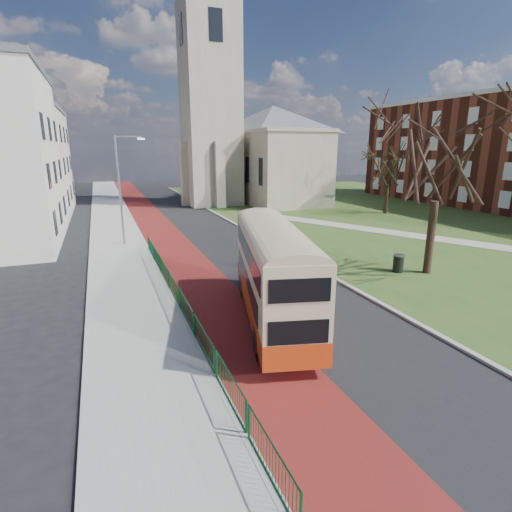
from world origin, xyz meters
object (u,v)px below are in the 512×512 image
streetlamp (121,185)px  bus (273,269)px  winter_tree_near (442,140)px  winter_tree_far (389,161)px  litter_bin (398,263)px

streetlamp → bus: (4.94, -16.59, -2.28)m
winter_tree_near → winter_tree_far: size_ratio=1.33×
winter_tree_near → winter_tree_far: winter_tree_near is taller
bus → winter_tree_near: 12.78m
streetlamp → winter_tree_near: size_ratio=0.73×
bus → streetlamp: bearing=120.9°
winter_tree_near → winter_tree_far: (12.27, 19.16, -1.90)m
streetlamp → winter_tree_near: bearing=-40.4°
streetlamp → litter_bin: 20.06m
litter_bin → winter_tree_near: bearing=-26.3°
bus → winter_tree_far: 32.38m
streetlamp → litter_bin: size_ratio=7.53×
streetlamp → litter_bin: streetlamp is taller
bus → winter_tree_near: bearing=28.3°
bus → winter_tree_far: winter_tree_far is taller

